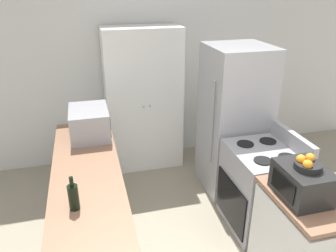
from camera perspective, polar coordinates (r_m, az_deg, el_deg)
The scene contains 10 objects.
wall_back at distance 4.60m, azimuth -4.54°, elevation 9.86°, with size 7.00×0.06×2.60m.
counter_left at distance 3.22m, azimuth -13.21°, elevation -14.95°, with size 0.60×2.32×0.89m.
counter_right at distance 3.10m, azimuth 22.57°, elevation -18.11°, with size 0.60×0.75×0.89m.
pantry_cabinet at distance 4.42m, azimuth -4.32°, elevation 4.56°, with size 0.99×0.51×1.91m.
stove at distance 3.58m, azimuth 15.80°, elevation -10.32°, with size 0.66×0.73×1.05m.
refrigerator at distance 3.97m, azimuth 11.43°, elevation 0.87°, with size 0.71×0.72×1.78m.
microwave at distance 3.57m, azimuth -13.50°, elevation 0.60°, with size 0.41×0.54×0.30m.
wine_bottle at distance 2.51m, azimuth -16.14°, elevation -11.73°, with size 0.08×0.08×0.27m.
toaster_oven at distance 2.72m, azimuth 22.29°, elevation -9.09°, with size 0.33×0.41×0.26m.
fruit_bowl at distance 2.63m, azimuth 23.10°, elevation -6.10°, with size 0.20×0.20×0.10m.
Camera 1 is at (-0.77, -1.27, 2.41)m, focal length 35.00 mm.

